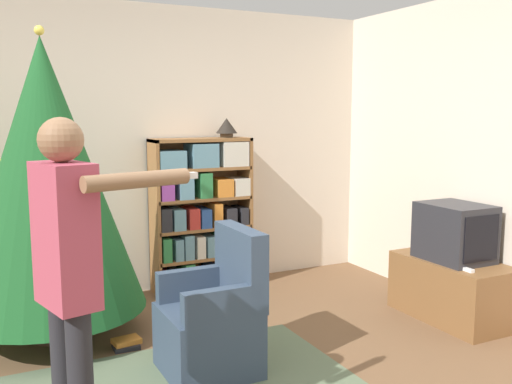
{
  "coord_description": "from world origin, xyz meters",
  "views": [
    {
      "loc": [
        -1.24,
        -2.8,
        1.65
      ],
      "look_at": [
        0.64,
        1.01,
        1.05
      ],
      "focal_mm": 40.0,
      "sensor_mm": 36.0,
      "label": 1
    }
  ],
  "objects_px": {
    "television": "(455,232)",
    "table_lamp": "(227,127)",
    "standing_person": "(69,273)",
    "christmas_tree": "(47,177)",
    "armchair": "(214,322)",
    "bookshelf": "(202,214)"
  },
  "relations": [
    {
      "from": "bookshelf",
      "to": "christmas_tree",
      "type": "height_order",
      "value": "christmas_tree"
    },
    {
      "from": "bookshelf",
      "to": "television",
      "type": "xyz_separation_m",
      "value": [
        1.51,
        -1.62,
        -0.01
      ]
    },
    {
      "from": "christmas_tree",
      "to": "armchair",
      "type": "relative_size",
      "value": 2.43
    },
    {
      "from": "christmas_tree",
      "to": "table_lamp",
      "type": "bearing_deg",
      "value": 20.33
    },
    {
      "from": "bookshelf",
      "to": "christmas_tree",
      "type": "relative_size",
      "value": 0.63
    },
    {
      "from": "television",
      "to": "table_lamp",
      "type": "relative_size",
      "value": 2.66
    },
    {
      "from": "armchair",
      "to": "bookshelf",
      "type": "bearing_deg",
      "value": 160.78
    },
    {
      "from": "television",
      "to": "christmas_tree",
      "type": "distance_m",
      "value": 3.12
    },
    {
      "from": "television",
      "to": "table_lamp",
      "type": "bearing_deg",
      "value": 127.48
    },
    {
      "from": "armchair",
      "to": "standing_person",
      "type": "height_order",
      "value": "standing_person"
    },
    {
      "from": "christmas_tree",
      "to": "standing_person",
      "type": "height_order",
      "value": "christmas_tree"
    },
    {
      "from": "television",
      "to": "table_lamp",
      "type": "xyz_separation_m",
      "value": [
        -1.25,
        1.63,
        0.8
      ]
    },
    {
      "from": "television",
      "to": "standing_person",
      "type": "distance_m",
      "value": 3.13
    },
    {
      "from": "standing_person",
      "to": "christmas_tree",
      "type": "bearing_deg",
      "value": 161.93
    },
    {
      "from": "standing_person",
      "to": "television",
      "type": "bearing_deg",
      "value": 89.96
    },
    {
      "from": "armchair",
      "to": "television",
      "type": "bearing_deg",
      "value": 89.93
    },
    {
      "from": "bookshelf",
      "to": "television",
      "type": "relative_size",
      "value": 2.65
    },
    {
      "from": "television",
      "to": "standing_person",
      "type": "height_order",
      "value": "standing_person"
    },
    {
      "from": "bookshelf",
      "to": "table_lamp",
      "type": "bearing_deg",
      "value": 1.27
    },
    {
      "from": "television",
      "to": "christmas_tree",
      "type": "bearing_deg",
      "value": 160.77
    },
    {
      "from": "table_lamp",
      "to": "television",
      "type": "bearing_deg",
      "value": -52.52
    },
    {
      "from": "standing_person",
      "to": "table_lamp",
      "type": "relative_size",
      "value": 8.14
    }
  ]
}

